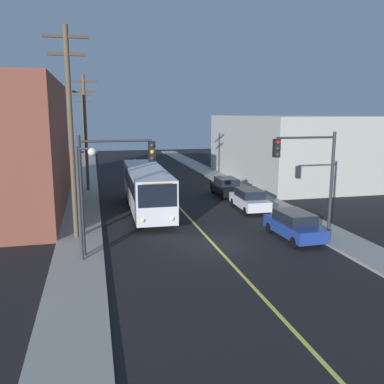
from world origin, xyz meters
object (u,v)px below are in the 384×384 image
(fire_hydrant, at_px, (296,213))
(parked_car_blue, at_px, (294,225))
(parked_car_white, at_px, (250,199))
(traffic_signal_right_corner, at_px, (308,165))
(parked_car_black, at_px, (226,187))
(traffic_signal_left_corner, at_px, (113,173))
(utility_pole_far, at_px, (84,124))
(city_bus, at_px, (147,187))
(utility_pole_mid, at_px, (85,128))
(utility_pole_near, at_px, (71,126))
(street_lamp_left, at_px, (83,187))

(fire_hydrant, bearing_deg, parked_car_blue, -119.25)
(parked_car_white, height_order, traffic_signal_right_corner, traffic_signal_right_corner)
(parked_car_black, xyz_separation_m, traffic_signal_left_corner, (-10.31, -13.35, 3.46))
(utility_pole_far, xyz_separation_m, traffic_signal_right_corner, (12.79, -38.17, -1.34))
(parked_car_blue, relative_size, traffic_signal_right_corner, 0.74)
(city_bus, bearing_deg, parked_car_black, 28.17)
(city_bus, height_order, parked_car_blue, city_bus)
(utility_pole_far, bearing_deg, utility_pole_mid, -88.58)
(parked_car_blue, distance_m, utility_pole_mid, 22.06)
(parked_car_blue, relative_size, utility_pole_near, 0.38)
(traffic_signal_left_corner, bearing_deg, fire_hydrant, 18.83)
(parked_car_white, bearing_deg, utility_pole_near, -159.83)
(utility_pole_far, relative_size, fire_hydrant, 11.89)
(utility_pole_far, distance_m, street_lamp_left, 39.23)
(parked_car_white, bearing_deg, parked_car_blue, -90.86)
(city_bus, height_order, utility_pole_far, utility_pole_far)
(parked_car_black, bearing_deg, fire_hydrant, -77.97)
(parked_car_white, distance_m, utility_pole_far, 33.42)
(fire_hydrant, bearing_deg, utility_pole_far, 112.50)
(utility_pole_far, height_order, traffic_signal_left_corner, utility_pole_far)
(utility_pole_mid, height_order, traffic_signal_left_corner, utility_pole_mid)
(parked_car_black, distance_m, traffic_signal_left_corner, 17.22)
(utility_pole_mid, distance_m, traffic_signal_left_corner, 18.66)
(parked_car_white, xyz_separation_m, utility_pole_near, (-12.35, -4.54, 5.64))
(utility_pole_near, xyz_separation_m, traffic_signal_left_corner, (2.03, -3.31, -2.18))
(parked_car_white, height_order, parked_car_black, same)
(traffic_signal_left_corner, height_order, fire_hydrant, traffic_signal_left_corner)
(parked_car_white, bearing_deg, parked_car_black, 90.09)
(utility_pole_near, height_order, street_lamp_left, utility_pole_near)
(parked_car_white, xyz_separation_m, traffic_signal_left_corner, (-10.32, -7.85, 3.46))
(parked_car_white, distance_m, traffic_signal_left_corner, 13.42)
(parked_car_white, relative_size, utility_pole_mid, 0.43)
(traffic_signal_right_corner, bearing_deg, fire_hydrant, 69.25)
(traffic_signal_right_corner, height_order, fire_hydrant, traffic_signal_right_corner)
(utility_pole_mid, height_order, traffic_signal_right_corner, utility_pole_mid)
(city_bus, relative_size, traffic_signal_left_corner, 2.03)
(utility_pole_mid, bearing_deg, parked_car_white, -42.19)
(traffic_signal_left_corner, distance_m, fire_hydrant, 13.48)
(parked_car_black, height_order, utility_pole_mid, utility_pole_mid)
(parked_car_blue, height_order, traffic_signal_right_corner, traffic_signal_right_corner)
(traffic_signal_right_corner, bearing_deg, utility_pole_far, 108.53)
(utility_pole_mid, relative_size, utility_pole_far, 1.04)
(parked_car_blue, bearing_deg, city_bus, 129.90)
(parked_car_blue, bearing_deg, parked_car_black, 89.54)
(parked_car_white, distance_m, traffic_signal_right_corner, 8.25)
(parked_car_black, height_order, utility_pole_far, utility_pole_far)
(parked_car_white, height_order, fire_hydrant, parked_car_white)
(street_lamp_left, height_order, fire_hydrant, street_lamp_left)
(traffic_signal_right_corner, xyz_separation_m, fire_hydrant, (1.44, 3.80, -3.72))
(parked_car_blue, relative_size, traffic_signal_left_corner, 0.74)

